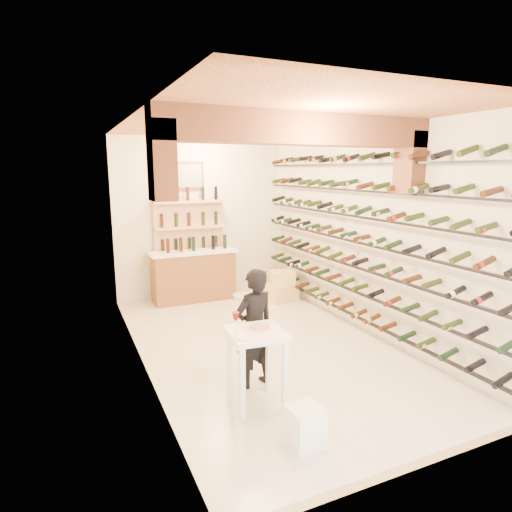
{
  "coord_description": "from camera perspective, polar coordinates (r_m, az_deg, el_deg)",
  "views": [
    {
      "loc": [
        -2.59,
        -5.44,
        2.56
      ],
      "look_at": [
        0.0,
        0.3,
        1.3
      ],
      "focal_mm": 30.19,
      "sensor_mm": 36.0,
      "label": 1
    }
  ],
  "objects": [
    {
      "name": "tasting_table",
      "position": [
        4.76,
        -0.0,
        -11.63
      ],
      "size": [
        0.64,
        0.64,
        1.04
      ],
      "rotation": [
        0.0,
        0.0,
        -0.09
      ],
      "color": "white",
      "rests_on": "ground"
    },
    {
      "name": "person",
      "position": [
        5.16,
        -0.23,
        -9.53
      ],
      "size": [
        0.59,
        0.45,
        1.45
      ],
      "primitive_type": "imported",
      "rotation": [
        0.0,
        0.0,
        3.35
      ],
      "color": "black",
      "rests_on": "ground"
    },
    {
      "name": "white_stool",
      "position": [
        4.37,
        6.49,
        -21.52
      ],
      "size": [
        0.32,
        0.32,
        0.38
      ],
      "primitive_type": "cube",
      "rotation": [
        0.0,
        0.0,
        0.05
      ],
      "color": "white",
      "rests_on": "ground"
    },
    {
      "name": "crate_upper",
      "position": [
        8.53,
        3.53,
        -2.85
      ],
      "size": [
        0.53,
        0.42,
        0.27
      ],
      "primitive_type": "cube",
      "rotation": [
        0.0,
        0.0,
        -0.26
      ],
      "color": "#D8BD76",
      "rests_on": "crate_lower"
    },
    {
      "name": "back_shelving",
      "position": [
        8.75,
        -8.81,
        2.02
      ],
      "size": [
        1.4,
        0.31,
        2.73
      ],
      "color": "tan",
      "rests_on": "ground"
    },
    {
      "name": "ground",
      "position": [
        6.54,
        1.1,
        -11.72
      ],
      "size": [
        6.0,
        6.0,
        0.0
      ],
      "primitive_type": "plane",
      "color": "beige",
      "rests_on": "ground"
    },
    {
      "name": "back_counter",
      "position": [
        8.64,
        -8.26,
        -2.37
      ],
      "size": [
        1.7,
        0.62,
        1.29
      ],
      "color": "brown",
      "rests_on": "ground"
    },
    {
      "name": "chrome_barstool",
      "position": [
        6.58,
        -1.5,
        -7.67
      ],
      "size": [
        0.37,
        0.37,
        0.73
      ],
      "rotation": [
        0.0,
        0.0,
        0.15
      ],
      "color": "silver",
      "rests_on": "ground"
    },
    {
      "name": "wine_rack",
      "position": [
        6.9,
        12.74,
        2.6
      ],
      "size": [
        0.32,
        5.7,
        2.56
      ],
      "color": "black",
      "rests_on": "ground"
    },
    {
      "name": "room_shell",
      "position": [
        5.8,
        2.3,
        8.26
      ],
      "size": [
        3.52,
        6.02,
        3.21
      ],
      "color": "beige",
      "rests_on": "ground"
    },
    {
      "name": "crate_lower",
      "position": [
        8.61,
        3.51,
        -4.82
      ],
      "size": [
        0.62,
        0.47,
        0.34
      ],
      "primitive_type": "cube",
      "rotation": [
        0.0,
        0.0,
        0.12
      ],
      "color": "#D8BD76",
      "rests_on": "ground"
    }
  ]
}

